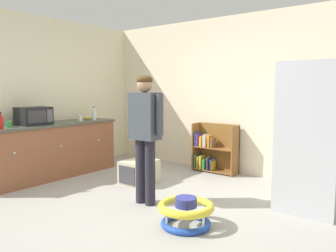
{
  "coord_description": "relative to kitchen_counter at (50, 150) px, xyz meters",
  "views": [
    {
      "loc": [
        2.74,
        -3.02,
        1.47
      ],
      "look_at": [
        0.09,
        0.4,
        0.99
      ],
      "focal_mm": 36.31,
      "sensor_mm": 36.0,
      "label": 1
    }
  ],
  "objects": [
    {
      "name": "refrigerator",
      "position": [
        3.84,
        1.05,
        0.44
      ],
      "size": [
        0.73,
        0.68,
        1.78
      ],
      "color": "#B7BABF",
      "rests_on": "ground"
    },
    {
      "name": "pet_carrier",
      "position": [
        1.42,
        0.63,
        -0.27
      ],
      "size": [
        0.42,
        0.55,
        0.36
      ],
      "color": "beige",
      "rests_on": "ground"
    },
    {
      "name": "baby_walker",
      "position": [
        2.95,
        -0.3,
        -0.29
      ],
      "size": [
        0.6,
        0.6,
        0.32
      ],
      "color": "#224AB2",
      "rests_on": "ground"
    },
    {
      "name": "standing_person",
      "position": [
        2.12,
        -0.01,
        0.53
      ],
      "size": [
        0.57,
        0.22,
        1.63
      ],
      "color": "#25232F",
      "rests_on": "ground"
    },
    {
      "name": "kitchen_counter",
      "position": [
        0.0,
        0.0,
        0.0
      ],
      "size": [
        0.65,
        2.34,
        0.9
      ],
      "color": "brown",
      "rests_on": "ground"
    },
    {
      "name": "bookshelf",
      "position": [
        1.94,
        1.99,
        -0.08
      ],
      "size": [
        0.8,
        0.28,
        0.85
      ],
      "color": "brown",
      "rests_on": "ground"
    },
    {
      "name": "banana_bunch",
      "position": [
        -0.07,
        0.88,
        0.48
      ],
      "size": [
        0.12,
        0.16,
        0.04
      ],
      "color": "yellow",
      "rests_on": "kitchen_counter"
    },
    {
      "name": "back_wall",
      "position": [
        2.2,
        2.18,
        0.9
      ],
      "size": [
        5.2,
        0.06,
        2.7
      ],
      "primitive_type": "cube",
      "color": "beige",
      "rests_on": "ground"
    },
    {
      "name": "white_cup",
      "position": [
        0.07,
        0.58,
        0.5
      ],
      "size": [
        0.08,
        0.08,
        0.09
      ],
      "primitive_type": "cylinder",
      "color": "white",
      "rests_on": "kitchen_counter"
    },
    {
      "name": "green_cup",
      "position": [
        0.05,
        -0.69,
        0.5
      ],
      "size": [
        0.08,
        0.08,
        0.09
      ],
      "primitive_type": "cylinder",
      "color": "green",
      "rests_on": "kitchen_counter"
    },
    {
      "name": "microwave",
      "position": [
        0.0,
        -0.26,
        0.59
      ],
      "size": [
        0.37,
        0.48,
        0.28
      ],
      "color": "black",
      "rests_on": "kitchen_counter"
    },
    {
      "name": "left_side_wall",
      "position": [
        -0.43,
        0.65,
        0.9
      ],
      "size": [
        0.06,
        2.99,
        2.7
      ],
      "primitive_type": "cube",
      "color": "beige",
      "rests_on": "ground"
    },
    {
      "name": "ketchup_bottle",
      "position": [
        0.2,
        -0.88,
        0.55
      ],
      "size": [
        0.07,
        0.07,
        0.25
      ],
      "color": "red",
      "rests_on": "kitchen_counter"
    },
    {
      "name": "clear_bottle",
      "position": [
        0.16,
        0.83,
        0.55
      ],
      "size": [
        0.07,
        0.07,
        0.25
      ],
      "color": "silver",
      "rests_on": "kitchen_counter"
    },
    {
      "name": "ground_plane",
      "position": [
        2.2,
        -0.15,
        -0.45
      ],
      "size": [
        12.0,
        12.0,
        0.0
      ],
      "primitive_type": "plane",
      "color": "#A6A49C",
      "rests_on": "ground"
    }
  ]
}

